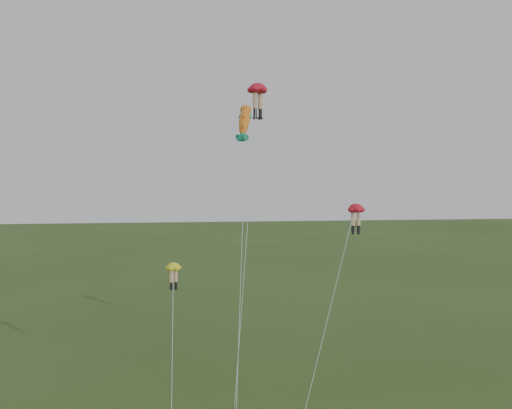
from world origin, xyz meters
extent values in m
ellipsoid|color=red|center=(2.21, 6.83, 20.38)|extent=(2.01, 2.01, 0.74)
cylinder|color=#DAA581|center=(2.01, 6.72, 19.50)|extent=(0.33, 0.33, 1.14)
cylinder|color=black|center=(2.01, 6.72, 18.65)|extent=(0.26, 0.26, 0.57)
cube|color=black|center=(2.01, 6.72, 18.28)|extent=(0.32, 0.38, 0.17)
cylinder|color=#DAA581|center=(2.41, 6.94, 19.50)|extent=(0.33, 0.33, 1.14)
cylinder|color=black|center=(2.41, 6.94, 18.65)|extent=(0.26, 0.26, 0.57)
cube|color=black|center=(2.41, 6.94, 18.28)|extent=(0.32, 0.38, 0.17)
cylinder|color=silver|center=(1.04, 3.56, 10.48)|extent=(2.39, 6.58, 20.53)
ellipsoid|color=red|center=(8.87, 5.10, 11.98)|extent=(1.56, 1.56, 0.63)
cylinder|color=#DAA581|center=(8.69, 5.16, 11.24)|extent=(0.28, 0.28, 0.96)
cylinder|color=black|center=(8.69, 5.16, 10.52)|extent=(0.22, 0.22, 0.48)
cube|color=black|center=(8.69, 5.16, 10.21)|extent=(0.23, 0.31, 0.14)
cylinder|color=#DAA581|center=(9.05, 5.05, 11.24)|extent=(0.28, 0.28, 0.96)
cylinder|color=black|center=(9.05, 5.05, 10.52)|extent=(0.22, 0.22, 0.48)
cube|color=black|center=(9.05, 5.05, 10.21)|extent=(0.23, 0.31, 0.14)
cylinder|color=silver|center=(6.06, 1.17, 6.25)|extent=(5.65, 7.91, 12.08)
ellipsoid|color=yellow|center=(-3.70, 2.39, 8.58)|extent=(1.30, 1.30, 0.50)
cylinder|color=#DAA581|center=(-3.85, 2.34, 7.99)|extent=(0.22, 0.22, 0.76)
cylinder|color=black|center=(-3.85, 2.34, 7.42)|extent=(0.17, 0.17, 0.38)
cube|color=black|center=(-3.85, 2.34, 7.17)|extent=(0.20, 0.25, 0.11)
cylinder|color=#DAA581|center=(-3.56, 2.45, 7.99)|extent=(0.22, 0.22, 0.76)
cylinder|color=black|center=(-3.56, 2.45, 7.42)|extent=(0.17, 0.17, 0.38)
cube|color=black|center=(-3.56, 2.45, 7.17)|extent=(0.20, 0.25, 0.11)
cylinder|color=silver|center=(-3.78, -0.45, 4.52)|extent=(0.19, 5.72, 8.62)
ellipsoid|color=gold|center=(1.58, 9.41, 18.42)|extent=(1.61, 2.97, 3.04)
sphere|color=gold|center=(1.58, 9.41, 18.42)|extent=(1.20, 1.46, 1.27)
cone|color=#127A5D|center=(1.58, 9.41, 18.42)|extent=(0.99, 1.35, 1.19)
cone|color=#127A5D|center=(1.58, 9.41, 18.42)|extent=(0.99, 1.35, 1.19)
cone|color=#127A5D|center=(1.58, 9.41, 18.42)|extent=(0.56, 0.76, 0.66)
cone|color=#127A5D|center=(1.58, 9.41, 18.42)|extent=(0.56, 0.76, 0.66)
cone|color=red|center=(1.58, 9.41, 18.42)|extent=(0.60, 0.76, 0.66)
cylinder|color=silver|center=(0.70, 4.17, 9.32)|extent=(1.79, 10.50, 18.21)
camera|label=1|loc=(-3.50, -33.10, 14.06)|focal=40.00mm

